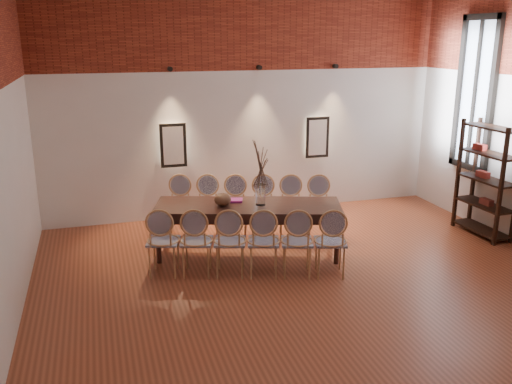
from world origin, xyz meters
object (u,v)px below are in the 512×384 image
object	(u,v)px
chair_far_e	(291,208)
bowl	(223,200)
chair_near_b	(197,241)
chair_near_c	(230,241)
chair_near_f	(330,241)
chair_far_d	(263,208)
chair_far_b	(207,208)
book	(233,200)
vase	(260,195)
dining_table	(248,229)
chair_near_e	(297,241)
chair_near_d	(263,241)
shelving_rack	(487,180)
chair_far_a	(179,208)
chair_far_f	(319,208)
chair_far_c	(235,208)
chair_near_a	(163,241)

from	to	relation	value
chair_far_e	bowl	size ratio (longest dim) A/B	3.92
chair_near_b	chair_near_c	xyz separation A→B (m)	(0.42, -0.13, 0.00)
chair_near_f	chair_far_d	distance (m)	1.66
chair_far_b	book	size ratio (longest dim) A/B	3.62
vase	book	xyz separation A→B (m)	(-0.33, 0.27, -0.14)
dining_table	vase	xyz separation A→B (m)	(0.17, -0.05, 0.53)
chair_near_b	bowl	distance (m)	0.81
dining_table	chair_near_e	size ratio (longest dim) A/B	2.80
chair_near_c	chair_near_d	distance (m)	0.44
vase	shelving_rack	size ratio (longest dim) A/B	0.17
chair_near_c	chair_near_f	bearing A→B (deg)	-0.00
chair_far_a	chair_far_d	bearing A→B (deg)	-180.00
chair_far_f	book	xyz separation A→B (m)	(-1.41, -0.13, 0.30)
book	chair_near_e	bearing A→B (deg)	-61.94
chair_far_b	book	distance (m)	0.76
book	chair_far_a	bearing A→B (deg)	131.27
chair_near_e	chair_far_a	bearing A→B (deg)	141.31
chair_far_c	chair_far_e	world-z (taller)	same
chair_near_a	vase	world-z (taller)	vase
chair_near_c	chair_near_d	size ratio (longest dim) A/B	1.00
chair_near_c	chair_far_a	xyz separation A→B (m)	(-0.42, 1.60, 0.00)
vase	shelving_rack	xyz separation A→B (m)	(3.64, -0.22, 0.00)
chair_far_b	chair_far_e	size ratio (longest dim) A/B	1.00
chair_near_e	chair_near_d	bearing A→B (deg)	-180.00
chair_far_a	chair_far_b	bearing A→B (deg)	-180.00
chair_near_b	chair_far_d	xyz separation A→B (m)	(1.26, 1.08, 0.00)
chair_near_b	shelving_rack	xyz separation A→B (m)	(4.65, 0.20, 0.43)
chair_near_f	chair_far_b	distance (m)	2.25
vase	chair_near_b	bearing A→B (deg)	-157.17
chair_near_d	chair_far_f	size ratio (longest dim) A/B	1.00
chair_near_f	chair_far_f	distance (m)	1.41
chair_near_c	chair_far_a	size ratio (longest dim) A/B	1.00
chair_near_d	vase	bearing A→B (deg)	93.38
chair_near_f	chair_far_d	bearing A→B (deg)	121.98
chair_far_f	book	bearing A→B (deg)	22.41
chair_near_a	chair_near_b	bearing A→B (deg)	-0.00
chair_near_f	bowl	xyz separation A→B (m)	(-1.20, 1.05, 0.37)
bowl	book	bearing A→B (deg)	39.27
chair_near_e	chair_far_b	bearing A→B (deg)	133.12
chair_far_e	shelving_rack	bearing A→B (deg)	-176.97
chair_near_e	shelving_rack	xyz separation A→B (m)	(3.39, 0.59, 0.43)
chair_near_f	vase	bearing A→B (deg)	142.60
chair_near_b	chair_near_c	size ratio (longest dim) A/B	1.00
chair_near_e	chair_near_f	world-z (taller)	same
dining_table	chair_near_a	distance (m)	1.31
chair_far_b	chair_far_f	bearing A→B (deg)	-180.00
chair_near_a	chair_near_c	distance (m)	0.88
book	shelving_rack	bearing A→B (deg)	-7.08
chair_far_f	chair_near_d	bearing A→B (deg)	58.02
bowl	chair_far_e	bearing A→B (deg)	19.39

